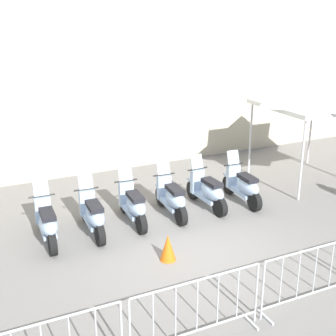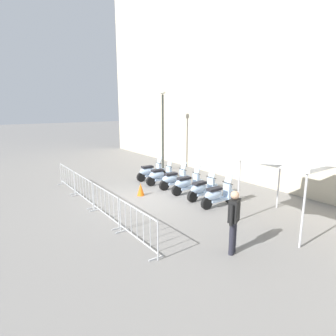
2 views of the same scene
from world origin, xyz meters
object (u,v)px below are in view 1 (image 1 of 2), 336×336
at_px(motorcycle_5, 243,186).
at_px(barrier_segment_2, 315,275).
at_px(motorcycle_1, 93,215).
at_px(traffic_cone, 168,247).
at_px(barrier_segment_1, 197,311).
at_px(motorcycle_4, 208,191).
at_px(motorcycle_3, 172,198).
at_px(motorcycle_2, 133,205).
at_px(canopy_tent, 312,93).
at_px(motorcycle_0, 47,223).

distance_m(motorcycle_5, barrier_segment_2, 4.27).
height_order(motorcycle_1, traffic_cone, motorcycle_1).
bearing_deg(motorcycle_1, barrier_segment_1, -84.39).
bearing_deg(motorcycle_1, motorcycle_4, 2.83).
bearing_deg(traffic_cone, motorcycle_5, 30.90).
xyz_separation_m(motorcycle_3, traffic_cone, (-0.96, -1.82, -0.18)).
bearing_deg(barrier_segment_1, motorcycle_3, 69.18).
relative_size(motorcycle_2, motorcycle_3, 1.00).
bearing_deg(traffic_cone, motorcycle_4, 43.31).
bearing_deg(barrier_segment_1, canopy_tent, 37.94).
bearing_deg(motorcycle_1, canopy_tent, 6.42).
bearing_deg(motorcycle_0, motorcycle_5, 0.45).
height_order(motorcycle_2, barrier_segment_2, motorcycle_2).
relative_size(motorcycle_3, barrier_segment_1, 0.80).
height_order(motorcycle_0, motorcycle_5, same).
relative_size(motorcycle_5, barrier_segment_1, 0.80).
bearing_deg(canopy_tent, motorcycle_0, -174.58).
bearing_deg(barrier_segment_1, motorcycle_2, 81.89).
distance_m(motorcycle_3, barrier_segment_1, 4.43).
xyz_separation_m(motorcycle_0, motorcycle_3, (2.96, 0.10, 0.00)).
height_order(motorcycle_4, motorcycle_5, same).
bearing_deg(canopy_tent, traffic_cone, -156.12).
relative_size(motorcycle_1, motorcycle_3, 1.00).
bearing_deg(motorcycle_2, barrier_segment_2, -68.23).
relative_size(motorcycle_1, motorcycle_2, 1.00).
bearing_deg(canopy_tent, motorcycle_4, -170.59).
distance_m(motorcycle_4, barrier_segment_1, 4.89).
height_order(motorcycle_5, canopy_tent, canopy_tent).
distance_m(motorcycle_3, canopy_tent, 5.00).
relative_size(motorcycle_4, barrier_segment_1, 0.80).
xyz_separation_m(motorcycle_1, barrier_segment_1, (0.39, -4.02, 0.07)).
xyz_separation_m(motorcycle_1, barrier_segment_2, (2.63, -4.00, 0.07)).
bearing_deg(barrier_segment_2, motorcycle_0, 131.96).
height_order(motorcycle_1, motorcycle_4, same).
xyz_separation_m(motorcycle_2, canopy_tent, (5.50, 0.61, 2.06)).
xyz_separation_m(motorcycle_0, motorcycle_1, (0.99, -0.02, 0.00)).
xyz_separation_m(motorcycle_4, barrier_segment_2, (-0.33, -4.15, 0.07)).
xyz_separation_m(motorcycle_1, motorcycle_4, (2.96, 0.15, 0.00)).
bearing_deg(motorcycle_0, barrier_segment_2, -48.04).
relative_size(motorcycle_0, motorcycle_4, 1.00).
distance_m(motorcycle_4, barrier_segment_2, 4.16).
distance_m(canopy_tent, traffic_cone, 6.39).
xyz_separation_m(motorcycle_3, barrier_segment_2, (0.66, -4.13, 0.07)).
xyz_separation_m(motorcycle_2, motorcycle_4, (1.98, 0.02, 0.00)).
bearing_deg(canopy_tent, barrier_segment_1, -142.06).
relative_size(motorcycle_5, barrier_segment_2, 0.80).
bearing_deg(motorcycle_3, traffic_cone, -117.82).
height_order(motorcycle_3, traffic_cone, motorcycle_3).
xyz_separation_m(motorcycle_4, barrier_segment_1, (-2.57, -4.17, 0.07)).
xyz_separation_m(motorcycle_1, motorcycle_3, (1.97, 0.12, 0.00)).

